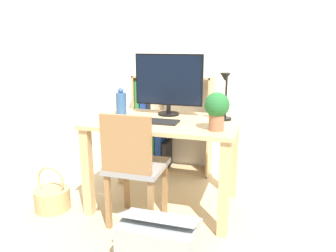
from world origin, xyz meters
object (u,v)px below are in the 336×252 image
at_px(vase, 121,103).
at_px(chair, 134,164).
at_px(potted_plant, 217,108).
at_px(monitor, 169,82).
at_px(desk_lamp, 225,92).
at_px(basket, 52,198).
at_px(storage_box, 158,241).
at_px(keyboard, 157,121).
at_px(bookshelf, 159,129).

distance_m(vase, chair, 0.64).
xyz_separation_m(potted_plant, chair, (-0.55, -0.16, -0.41)).
bearing_deg(monitor, desk_lamp, -13.47).
relative_size(basket, storage_box, 0.76).
bearing_deg(keyboard, potted_plant, -12.50).
relative_size(desk_lamp, chair, 0.44).
xyz_separation_m(keyboard, desk_lamp, (0.48, 0.18, 0.22)).
bearing_deg(bookshelf, vase, -98.87).
distance_m(monitor, keyboard, 0.40).
xyz_separation_m(keyboard, potted_plant, (0.46, -0.10, 0.15)).
bearing_deg(storage_box, keyboard, 108.72).
xyz_separation_m(chair, bookshelf, (-0.18, 1.13, -0.04)).
bearing_deg(storage_box, bookshelf, 108.05).
bearing_deg(desk_lamp, bookshelf, 137.63).
bearing_deg(basket, bookshelf, 63.36).
height_order(bookshelf, basket, bookshelf).
relative_size(desk_lamp, storage_box, 0.79).
distance_m(potted_plant, storage_box, 0.94).
distance_m(potted_plant, chair, 0.71).
relative_size(potted_plant, bookshelf, 0.27).
height_order(keyboard, basket, keyboard).
height_order(monitor, storage_box, monitor).
bearing_deg(storage_box, potted_plant, 63.56).
height_order(vase, potted_plant, potted_plant).
bearing_deg(keyboard, basket, -164.03).
distance_m(vase, potted_plant, 0.89).
relative_size(monitor, storage_box, 1.20).
xyz_separation_m(monitor, storage_box, (0.21, -0.90, -0.87)).
distance_m(potted_plant, basket, 1.51).
xyz_separation_m(monitor, potted_plant, (0.46, -0.39, -0.12)).
bearing_deg(storage_box, monitor, 102.79).
distance_m(chair, basket, 0.82).
height_order(chair, basket, chair).
xyz_separation_m(vase, chair, (0.29, -0.44, -0.35)).
xyz_separation_m(monitor, bookshelf, (-0.28, 0.57, -0.57)).
relative_size(desk_lamp, potted_plant, 1.42).
xyz_separation_m(desk_lamp, potted_plant, (-0.02, -0.28, -0.07)).
height_order(vase, desk_lamp, desk_lamp).
bearing_deg(bookshelf, basket, -116.64).
xyz_separation_m(potted_plant, basket, (-1.29, -0.13, -0.79)).
relative_size(monitor, bookshelf, 0.57).
bearing_deg(bookshelf, potted_plant, -52.72).
relative_size(vase, storage_box, 0.47).
bearing_deg(potted_plant, keyboard, 167.50).
bearing_deg(vase, potted_plant, -18.61).
relative_size(keyboard, basket, 0.89).
distance_m(keyboard, bookshelf, 0.95).
distance_m(monitor, desk_lamp, 0.49).
bearing_deg(vase, storage_box, -53.50).
xyz_separation_m(keyboard, chair, (-0.09, -0.26, -0.26)).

